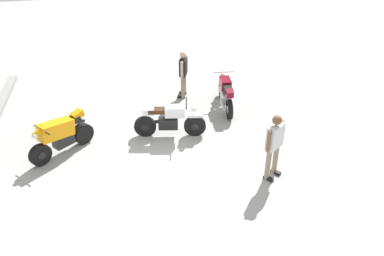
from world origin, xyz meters
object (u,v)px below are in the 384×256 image
at_px(motorcycle_orange_sportbike, 60,135).
at_px(person_in_white_shirt, 274,142).
at_px(motorcycle_silver_cruiser, 169,120).
at_px(person_in_black_shirt, 183,71).
at_px(motorcycle_maroon_cruiser, 226,94).

height_order(motorcycle_orange_sportbike, person_in_white_shirt, person_in_white_shirt).
distance_m(motorcycle_silver_cruiser, motorcycle_orange_sportbike, 3.02).
bearing_deg(person_in_white_shirt, person_in_black_shirt, 158.78).
distance_m(motorcycle_maroon_cruiser, person_in_black_shirt, 1.69).
bearing_deg(motorcycle_maroon_cruiser, person_in_black_shirt, 52.43).
height_order(person_in_white_shirt, person_in_black_shirt, person_in_white_shirt).
height_order(motorcycle_silver_cruiser, motorcycle_maroon_cruiser, same).
bearing_deg(motorcycle_orange_sportbike, motorcycle_maroon_cruiser, 158.93).
xyz_separation_m(motorcycle_maroon_cruiser, person_in_white_shirt, (-3.72, -0.15, 0.49)).
relative_size(motorcycle_silver_cruiser, motorcycle_maroon_cruiser, 0.99).
height_order(motorcycle_maroon_cruiser, person_in_white_shirt, person_in_white_shirt).
bearing_deg(motorcycle_silver_cruiser, motorcycle_orange_sportbike, -163.80).
distance_m(motorcycle_orange_sportbike, person_in_white_shirt, 5.62).
height_order(motorcycle_maroon_cruiser, person_in_black_shirt, person_in_black_shirt).
bearing_deg(motorcycle_orange_sportbike, person_in_white_shirt, 119.24).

